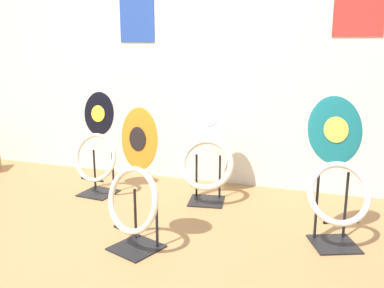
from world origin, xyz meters
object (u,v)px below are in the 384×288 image
Objects in this scene: toilet_seat_display_jazz_black at (97,150)px; toilet_seat_display_orange_sun at (134,189)px; toilet_seat_display_white_plain at (207,156)px; toilet_seat_display_teal_sax at (337,175)px.

toilet_seat_display_orange_sun is at bearing -47.25° from toilet_seat_display_jazz_black.
toilet_seat_display_teal_sax is at bearing -25.19° from toilet_seat_display_white_plain.
toilet_seat_display_teal_sax is (1.18, 0.48, 0.06)m from toilet_seat_display_orange_sun.
toilet_seat_display_teal_sax reaches higher than toilet_seat_display_jazz_black.
toilet_seat_display_orange_sun is at bearing -157.76° from toilet_seat_display_teal_sax.
toilet_seat_display_orange_sun is 0.97m from toilet_seat_display_white_plain.
toilet_seat_display_teal_sax is (1.00, -0.47, 0.08)m from toilet_seat_display_white_plain.
toilet_seat_display_white_plain is at bearing 8.00° from toilet_seat_display_jazz_black.
toilet_seat_display_orange_sun is 1.12m from toilet_seat_display_jazz_black.
toilet_seat_display_jazz_black is 0.92× the size of toilet_seat_display_teal_sax.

